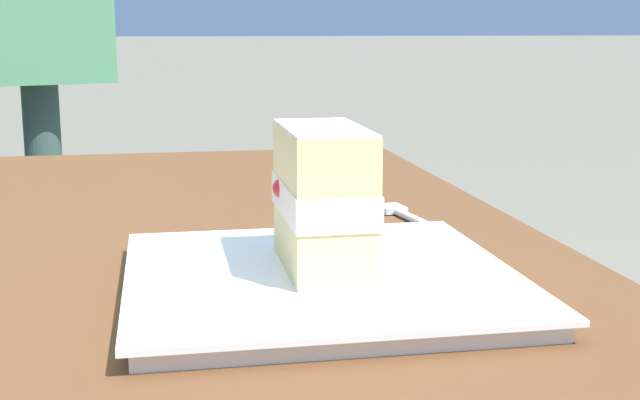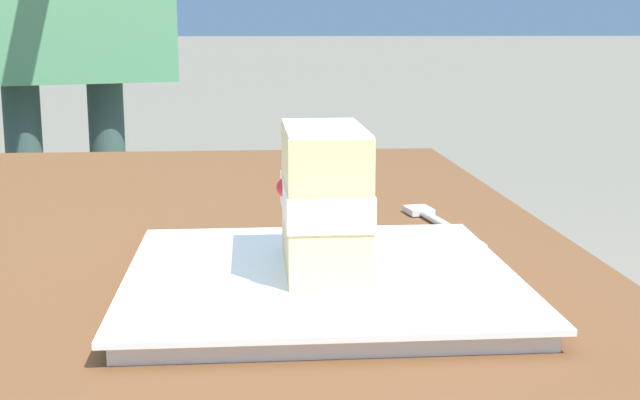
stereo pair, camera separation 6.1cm
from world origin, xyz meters
The scene contains 3 objects.
dessert_plate centered at (-0.13, -0.30, 0.69)m, with size 0.27×0.27×0.02m.
cake_slice centered at (-0.13, -0.31, 0.75)m, with size 0.12×0.07×0.10m.
dessert_fork centered at (0.06, -0.43, 0.68)m, with size 0.17×0.04×0.01m.
Camera 1 is at (-0.72, -0.19, 0.87)m, focal length 49.03 mm.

